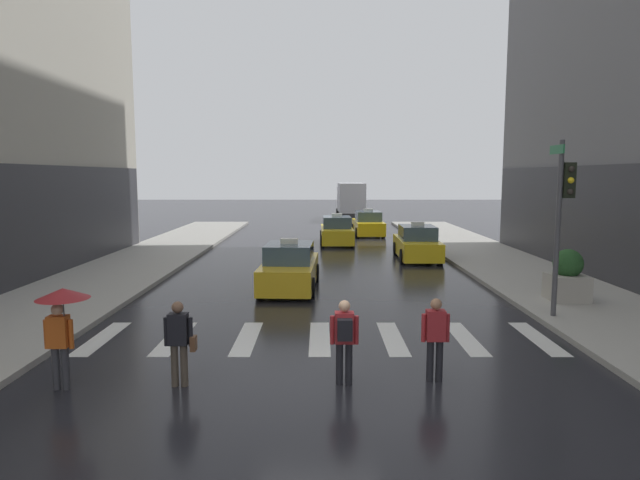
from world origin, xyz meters
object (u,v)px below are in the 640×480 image
Objects in this scene: taxi_fourth at (366,225)px; pedestrian_with_backpack at (342,336)px; taxi_third at (335,232)px; planter_near_corner at (565,277)px; taxi_second at (415,244)px; pedestrian_with_umbrella at (59,311)px; taxi_lead at (288,268)px; box_truck at (348,200)px; traffic_light_pole at (560,203)px; pedestrian_with_handbag at (177,339)px; pedestrian_plain_coat at (433,334)px.

taxi_fourth reaches higher than pedestrian_with_backpack.
taxi_third reaches higher than planter_near_corner.
taxi_second is 2.36× the size of pedestrian_with_umbrella.
box_truck reaches higher than taxi_lead.
pedestrian_with_backpack is at bearing -91.38° from taxi_third.
pedestrian_with_backpack is at bearing -105.04° from taxi_second.
taxi_fourth reaches higher than planter_near_corner.
pedestrian_with_umbrella is 5.29m from pedestrian_with_backpack.
traffic_light_pole is at bearing -120.72° from planter_near_corner.
taxi_lead is 2.88× the size of planter_near_corner.
taxi_second reaches higher than pedestrian_with_handbag.
pedestrian_with_handbag is (-9.23, -4.63, -2.32)m from traffic_light_pole.
pedestrian_with_handbag is (-3.13, -0.06, -0.04)m from pedestrian_with_backpack.
traffic_light_pole reaches higher than pedestrian_with_umbrella.
pedestrian_with_handbag is at bearing -115.02° from taxi_second.
planter_near_corner is (12.46, 6.66, -0.64)m from pedestrian_with_umbrella.
pedestrian_plain_coat is 1.03× the size of planter_near_corner.
box_truck is 3.90× the size of pedestrian_with_umbrella.
taxi_second is at bearing 99.67° from traffic_light_pole.
taxi_third is at bearing -116.33° from taxi_fourth.
traffic_light_pole is 2.91× the size of pedestrian_with_backpack.
box_truck is 4.58× the size of pedestrian_with_handbag.
pedestrian_with_handbag is (2.12, 0.16, -0.58)m from pedestrian_with_umbrella.
box_truck reaches higher than taxi_third.
taxi_second is at bearing 59.21° from pedestrian_with_umbrella.
pedestrian_with_umbrella is 2.21m from pedestrian_with_handbag.
pedestrian_with_backpack is at bearing 1.18° from pedestrian_with_handbag.
taxi_lead is 0.61× the size of box_truck.
pedestrian_plain_coat is (-0.48, -37.92, -0.91)m from box_truck.
taxi_fourth is 2.36× the size of pedestrian_with_umbrella.
traffic_light_pole is 6.58m from pedestrian_plain_coat.
taxi_third is at bearing 88.62° from pedestrian_with_backpack.
taxi_fourth is 12.16m from box_truck.
pedestrian_with_handbag is (-3.65, -21.52, 0.21)m from taxi_third.
traffic_light_pole is 3.23m from planter_near_corner.
taxi_lead is 8.91m from taxi_second.
taxi_third is 2.76× the size of pedestrian_plain_coat.
taxi_third is 0.99× the size of taxi_fourth.
traffic_light_pole is at bearing 36.83° from pedestrian_with_backpack.
planter_near_corner is (5.43, 6.25, -0.07)m from pedestrian_plain_coat.
taxi_third is 2.76× the size of pedestrian_with_backpack.
taxi_second is at bearing 108.04° from planter_near_corner.
pedestrian_plain_coat is at bearing -69.05° from taxi_lead.
box_truck reaches higher than pedestrian_with_umbrella.
box_truck is (1.74, 16.65, 1.13)m from taxi_third.
taxi_second is 2.78× the size of pedestrian_with_handbag.
pedestrian_with_backpack is (5.25, 0.22, -0.54)m from pedestrian_with_umbrella.
taxi_fourth is at bearing 72.99° from pedestrian_with_umbrella.
pedestrian_with_umbrella is (-3.71, -9.08, 0.79)m from taxi_lead.
pedestrian_plain_coat is (-4.32, -4.38, -2.32)m from traffic_light_pole.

